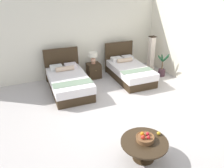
{
  "coord_description": "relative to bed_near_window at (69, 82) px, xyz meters",
  "views": [
    {
      "loc": [
        -2.56,
        -4.64,
        3.26
      ],
      "look_at": [
        -0.16,
        0.51,
        0.59
      ],
      "focal_mm": 35.28,
      "sensor_mm": 36.0,
      "label": 1
    }
  ],
  "objects": [
    {
      "name": "wall_side_right",
      "position": [
        3.95,
        -1.4,
        1.14
      ],
      "size": [
        0.12,
        5.36,
        2.88
      ],
      "primitive_type": "cube",
      "color": "silver",
      "rests_on": "ground"
    },
    {
      "name": "wall_back",
      "position": [
        1.12,
        1.28,
        1.14
      ],
      "size": [
        9.26,
        0.12,
        2.88
      ],
      "primitive_type": "cube",
      "color": "silver",
      "rests_on": "ground"
    },
    {
      "name": "loose_apple",
      "position": [
        0.94,
        -3.57,
        0.15
      ],
      "size": [
        0.08,
        0.08,
        0.08
      ],
      "color": "gold",
      "rests_on": "coffee_table"
    },
    {
      "name": "fruit_bowl",
      "position": [
        0.59,
        -3.6,
        0.18
      ],
      "size": [
        0.36,
        0.36,
        0.17
      ],
      "color": "brown",
      "rests_on": "coffee_table"
    },
    {
      "name": "nightstand",
      "position": [
        1.12,
        0.66,
        -0.03
      ],
      "size": [
        0.47,
        0.46,
        0.55
      ],
      "color": "#342616",
      "rests_on": "ground"
    },
    {
      "name": "bed_near_window",
      "position": [
        0.0,
        0.0,
        0.0
      ],
      "size": [
        1.26,
        2.15,
        1.17
      ],
      "color": "#342616",
      "rests_on": "ground"
    },
    {
      "name": "ground_plane",
      "position": [
        1.12,
        -1.8,
        -0.31
      ],
      "size": [
        9.26,
        9.76,
        0.02
      ],
      "primitive_type": "cube",
      "color": "#B8B1AD"
    },
    {
      "name": "coffee_table",
      "position": [
        0.57,
        -3.62,
        0.02
      ],
      "size": [
        0.94,
        0.94,
        0.42
      ],
      "color": "#342616",
      "rests_on": "ground"
    },
    {
      "name": "floor_lamp_corner",
      "position": [
        3.46,
        0.45,
        0.37
      ],
      "size": [
        0.23,
        0.23,
        1.35
      ],
      "color": "black",
      "rests_on": "ground"
    },
    {
      "name": "table_lamp",
      "position": [
        1.12,
        0.68,
        0.51
      ],
      "size": [
        0.32,
        0.32,
        0.42
      ],
      "color": "tan",
      "rests_on": "nightstand"
    },
    {
      "name": "potted_palm",
      "position": [
        3.49,
        -0.27,
        -0.0
      ],
      "size": [
        0.55,
        0.51,
        0.92
      ],
      "color": "#4A2E38",
      "rests_on": "ground"
    },
    {
      "name": "bed_near_corner",
      "position": [
        2.24,
        0.0,
        -0.01
      ],
      "size": [
        1.2,
        2.1,
        1.16
      ],
      "color": "#342616",
      "rests_on": "ground"
    }
  ]
}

